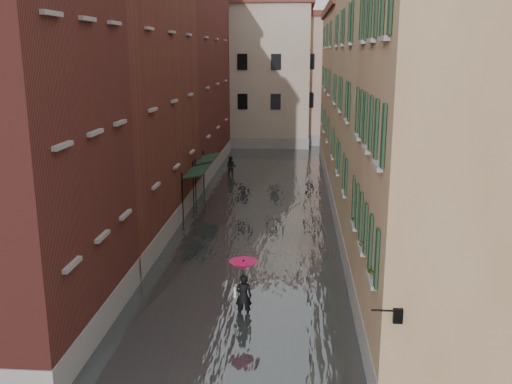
% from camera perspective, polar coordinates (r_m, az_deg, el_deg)
% --- Properties ---
extents(ground, '(120.00, 120.00, 0.00)m').
position_cam_1_polar(ground, '(20.39, -1.86, -11.98)').
color(ground, '#58595B').
rests_on(ground, ground).
extents(floodwater, '(10.00, 60.00, 0.20)m').
position_cam_1_polar(floodwater, '(32.52, 0.52, -1.81)').
color(floodwater, '#494F51').
rests_on(floodwater, ground).
extents(building_left_mid, '(6.00, 14.00, 12.50)m').
position_cam_1_polar(building_left_mid, '(28.80, -14.17, 8.20)').
color(building_left_mid, '#5A2A1C').
rests_on(building_left_mid, ground).
extents(building_left_far, '(6.00, 16.00, 14.00)m').
position_cam_1_polar(building_left_far, '(43.23, -7.99, 11.23)').
color(building_left_far, maroon).
rests_on(building_left_far, ground).
extents(building_right_near, '(6.00, 8.00, 11.50)m').
position_cam_1_polar(building_right_near, '(17.29, 21.00, 2.48)').
color(building_right_near, '#916B4B').
rests_on(building_right_near, ground).
extents(building_right_mid, '(6.00, 14.00, 13.00)m').
position_cam_1_polar(building_right_mid, '(27.81, 14.72, 8.49)').
color(building_right_mid, tan).
rests_on(building_right_mid, ground).
extents(building_right_far, '(6.00, 16.00, 11.50)m').
position_cam_1_polar(building_right_far, '(42.66, 11.06, 9.40)').
color(building_right_far, '#916B4B').
rests_on(building_right_far, ground).
extents(building_end_cream, '(12.00, 9.00, 13.00)m').
position_cam_1_polar(building_end_cream, '(56.51, -0.92, 11.44)').
color(building_end_cream, '#BCAE95').
rests_on(building_end_cream, ground).
extents(building_end_pink, '(10.00, 9.00, 12.00)m').
position_cam_1_polar(building_end_pink, '(58.46, 8.24, 10.90)').
color(building_end_pink, tan).
rests_on(building_end_pink, ground).
extents(awning_near, '(1.09, 3.17, 2.80)m').
position_cam_1_polar(awning_near, '(31.21, -6.01, 1.92)').
color(awning_near, '#163220').
rests_on(awning_near, ground).
extents(awning_far, '(1.09, 3.01, 2.80)m').
position_cam_1_polar(awning_far, '(34.87, -4.94, 3.21)').
color(awning_far, '#163220').
rests_on(awning_far, ground).
extents(wall_lantern, '(0.71, 0.22, 0.35)m').
position_cam_1_polar(wall_lantern, '(13.79, 13.89, -11.82)').
color(wall_lantern, black).
rests_on(wall_lantern, ground).
extents(window_planters, '(0.59, 5.58, 0.84)m').
position_cam_1_polar(window_planters, '(17.33, 11.10, -4.48)').
color(window_planters, '#9F3D34').
rests_on(window_planters, ground).
extents(pedestrian_main, '(0.99, 0.99, 2.06)m').
position_cam_1_polar(pedestrian_main, '(19.52, -1.28, -9.04)').
color(pedestrian_main, black).
rests_on(pedestrian_main, ground).
extents(pedestrian_far, '(0.84, 0.71, 1.55)m').
position_cam_1_polar(pedestrian_far, '(41.26, -2.51, 2.52)').
color(pedestrian_far, black).
rests_on(pedestrian_far, ground).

